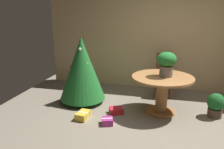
% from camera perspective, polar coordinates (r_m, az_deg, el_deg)
% --- Properties ---
extents(ground_plane, '(6.60, 6.60, 0.00)m').
position_cam_1_polar(ground_plane, '(4.00, 12.59, -13.18)').
color(ground_plane, '#756B5B').
extents(back_wall_panel, '(6.00, 0.10, 2.60)m').
position_cam_1_polar(back_wall_panel, '(5.75, 13.97, 9.16)').
color(back_wall_panel, tan).
rests_on(back_wall_panel, ground_plane).
extents(round_dining_table, '(1.13, 1.13, 0.71)m').
position_cam_1_polar(round_dining_table, '(4.44, 12.13, -3.15)').
color(round_dining_table, '#9E6B3D').
rests_on(round_dining_table, ground_plane).
extents(flower_vase, '(0.35, 0.35, 0.45)m').
position_cam_1_polar(flower_vase, '(4.34, 13.18, 2.92)').
color(flower_vase, '#665B51').
rests_on(flower_vase, round_dining_table).
extents(wooden_chair_far, '(0.41, 0.40, 0.95)m').
position_cam_1_polar(wooden_chair_far, '(5.40, 12.52, 0.48)').
color(wooden_chair_far, brown).
rests_on(wooden_chair_far, ground_plane).
extents(holiday_tree, '(0.94, 0.94, 1.38)m').
position_cam_1_polar(holiday_tree, '(4.83, -7.36, 1.48)').
color(holiday_tree, brown).
rests_on(holiday_tree, ground_plane).
extents(gift_box_purple, '(0.24, 0.25, 0.11)m').
position_cam_1_polar(gift_box_purple, '(4.08, -1.14, -11.33)').
color(gift_box_purple, '#9E287A').
rests_on(gift_box_purple, ground_plane).
extents(gift_box_gold, '(0.23, 0.32, 0.13)m').
position_cam_1_polar(gift_box_gold, '(4.30, -7.06, -9.85)').
color(gift_box_gold, gold).
rests_on(gift_box_gold, ground_plane).
extents(gift_box_red, '(0.31, 0.29, 0.11)m').
position_cam_1_polar(gift_box_red, '(4.47, 1.03, -8.77)').
color(gift_box_red, red).
rests_on(gift_box_red, ground_plane).
extents(potted_plant, '(0.31, 0.31, 0.45)m').
position_cam_1_polar(potted_plant, '(4.65, 23.96, -6.74)').
color(potted_plant, '#4C382D').
rests_on(potted_plant, ground_plane).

